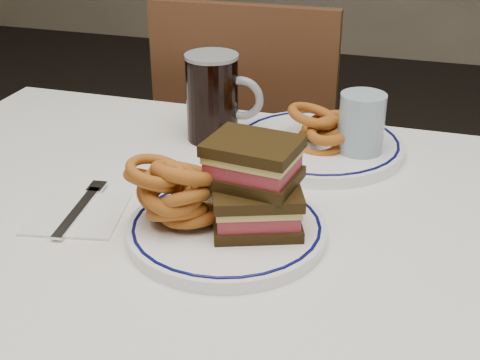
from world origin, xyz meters
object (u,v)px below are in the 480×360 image
(chair_far, at_px, (254,160))
(far_plate, at_px, (318,145))
(main_plate, at_px, (227,229))
(reuben_sandwich, at_px, (255,185))
(beer_mug, at_px, (214,97))

(chair_far, xyz_separation_m, far_plate, (0.24, -0.45, 0.26))
(chair_far, distance_m, main_plate, 0.82)
(reuben_sandwich, xyz_separation_m, far_plate, (0.03, 0.30, -0.07))
(reuben_sandwich, bearing_deg, chair_far, 105.75)
(reuben_sandwich, bearing_deg, far_plate, 84.72)
(reuben_sandwich, relative_size, beer_mug, 0.92)
(main_plate, distance_m, beer_mug, 0.34)
(chair_far, height_order, far_plate, chair_far)
(main_plate, xyz_separation_m, far_plate, (0.06, 0.31, 0.00))
(chair_far, relative_size, far_plate, 3.17)
(reuben_sandwich, bearing_deg, beer_mug, 117.99)
(beer_mug, bearing_deg, main_plate, -68.27)
(chair_far, height_order, reuben_sandwich, chair_far)
(reuben_sandwich, height_order, far_plate, reuben_sandwich)
(main_plate, relative_size, far_plate, 0.92)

